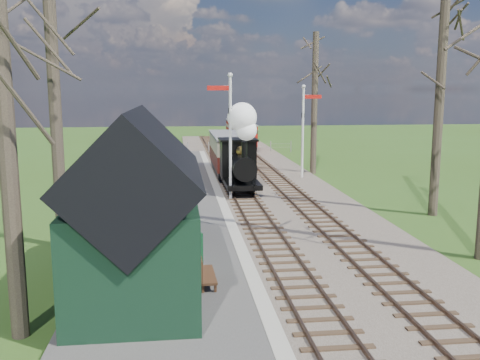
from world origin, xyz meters
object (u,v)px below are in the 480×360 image
object	(u,v)px
station_shed	(138,214)
person	(191,263)
semaphore_near	(229,128)
red_carriage_a	(244,136)
locomotive	(240,154)
semaphore_far	(304,124)
coach	(229,152)
bench	(203,270)
red_carriage_b	(237,131)
sign_board	(197,250)

from	to	relation	value
station_shed	person	xyz separation A→B (m)	(1.35, 0.28, -1.46)
semaphore_near	red_carriage_a	distance (m)	21.45
red_carriage_a	station_shed	bearing A→B (deg)	-101.78
locomotive	person	world-z (taller)	locomotive
semaphore_far	coach	size ratio (longest dim) A/B	0.77
bench	red_carriage_b	bearing A→B (deg)	82.25
semaphore_far	sign_board	xyz separation A→B (m)	(-7.10, -16.57, -2.55)
semaphore_near	sign_board	distance (m)	11.11
red_carriage_a	sign_board	bearing A→B (deg)	-99.56
red_carriage_b	station_shed	bearing A→B (deg)	-100.14
station_shed	coach	xyz separation A→B (m)	(4.30, 19.76, -0.71)
station_shed	semaphore_far	bearing A→B (deg)	64.28
sign_board	bench	xyz separation A→B (m)	(0.11, -1.17, -0.20)
semaphore_far	locomotive	distance (m)	6.27
station_shed	red_carriage_a	xyz separation A→B (m)	(6.90, 33.06, -0.90)
station_shed	red_carriage_b	xyz separation A→B (m)	(6.90, 38.56, -0.90)
semaphore_near	sign_board	world-z (taller)	semaphore_near
coach	bench	size ratio (longest dim) A/B	4.87
semaphore_near	person	xyz separation A→B (m)	(-2.18, -11.72, -2.82)
red_carriage_b	bench	xyz separation A→B (m)	(-5.22, -38.30, -0.76)
station_shed	bench	distance (m)	2.38
semaphore_near	semaphore_far	size ratio (longest dim) A/B	1.09
sign_board	person	bearing A→B (deg)	-100.89
semaphore_near	person	size ratio (longest dim) A/B	5.13
semaphore_near	semaphore_far	bearing A→B (deg)	49.40
station_shed	red_carriage_a	size ratio (longest dim) A/B	1.37
coach	red_carriage_a	bearing A→B (deg)	78.94
semaphore_far	bench	world-z (taller)	semaphore_far
semaphore_far	semaphore_near	bearing A→B (deg)	-130.60
semaphore_near	station_shed	bearing A→B (deg)	-106.38
bench	station_shed	bearing A→B (deg)	-171.17
coach	locomotive	bearing A→B (deg)	-90.11
coach	person	bearing A→B (deg)	-98.61
semaphore_near	red_carriage_b	size ratio (longest dim) A/B	1.35
red_carriage_b	bench	world-z (taller)	red_carriage_b
semaphore_far	bench	distance (m)	19.26
semaphore_far	red_carriage_a	world-z (taller)	semaphore_far
semaphore_near	locomotive	distance (m)	2.39
station_shed	semaphore_far	world-z (taller)	semaphore_far
semaphore_far	red_carriage_b	world-z (taller)	semaphore_far
coach	bench	bearing A→B (deg)	-97.64
coach	bench	distance (m)	19.70
semaphore_far	person	distance (m)	19.34
bench	person	world-z (taller)	person
station_shed	red_carriage_a	bearing A→B (deg)	78.22
locomotive	red_carriage_b	bearing A→B (deg)	84.00
coach	sign_board	distance (m)	18.55
locomotive	sign_board	bearing A→B (deg)	-102.49
locomotive	red_carriage_a	world-z (taller)	locomotive
station_shed	bench	world-z (taller)	station_shed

